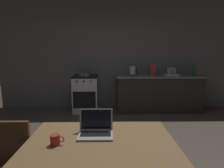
{
  "coord_description": "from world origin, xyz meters",
  "views": [
    {
      "loc": [
        -0.03,
        -2.41,
        1.5
      ],
      "look_at": [
        0.03,
        0.96,
        0.93
      ],
      "focal_mm": 30.49,
      "sensor_mm": 36.0,
      "label": 1
    }
  ],
  "objects_px": {
    "bottle": "(194,70)",
    "chair": "(5,166)",
    "coffee_mug": "(55,140)",
    "dining_table": "(101,147)",
    "dish_rack": "(171,73)",
    "cereal_box": "(153,70)",
    "laptop": "(96,130)",
    "electric_kettle": "(133,71)",
    "stove_oven": "(86,93)",
    "frying_pan": "(84,75)"
  },
  "relations": [
    {
      "from": "coffee_mug",
      "to": "laptop",
      "type": "bearing_deg",
      "value": 30.79
    },
    {
      "from": "stove_oven",
      "to": "dish_rack",
      "type": "bearing_deg",
      "value": 0.07
    },
    {
      "from": "electric_kettle",
      "to": "bottle",
      "type": "xyz_separation_m",
      "value": [
        1.52,
        -0.05,
        0.03
      ]
    },
    {
      "from": "bottle",
      "to": "chair",
      "type": "bearing_deg",
      "value": -134.32
    },
    {
      "from": "stove_oven",
      "to": "electric_kettle",
      "type": "distance_m",
      "value": 1.32
    },
    {
      "from": "frying_pan",
      "to": "cereal_box",
      "type": "height_order",
      "value": "cereal_box"
    },
    {
      "from": "laptop",
      "to": "cereal_box",
      "type": "height_order",
      "value": "cereal_box"
    },
    {
      "from": "stove_oven",
      "to": "coffee_mug",
      "type": "xyz_separation_m",
      "value": [
        0.13,
        -3.22,
        0.31
      ]
    },
    {
      "from": "dining_table",
      "to": "frying_pan",
      "type": "bearing_deg",
      "value": 99.58
    },
    {
      "from": "coffee_mug",
      "to": "dish_rack",
      "type": "relative_size",
      "value": 0.35
    },
    {
      "from": "stove_oven",
      "to": "laptop",
      "type": "height_order",
      "value": "laptop"
    },
    {
      "from": "laptop",
      "to": "bottle",
      "type": "relative_size",
      "value": 1.07
    },
    {
      "from": "chair",
      "to": "cereal_box",
      "type": "height_order",
      "value": "cereal_box"
    },
    {
      "from": "stove_oven",
      "to": "chair",
      "type": "height_order",
      "value": "stove_oven"
    },
    {
      "from": "chair",
      "to": "bottle",
      "type": "relative_size",
      "value": 2.94
    },
    {
      "from": "coffee_mug",
      "to": "stove_oven",
      "type": "bearing_deg",
      "value": 92.31
    },
    {
      "from": "laptop",
      "to": "dish_rack",
      "type": "distance_m",
      "value": 3.48
    },
    {
      "from": "dining_table",
      "to": "dish_rack",
      "type": "distance_m",
      "value": 3.57
    },
    {
      "from": "cereal_box",
      "to": "chair",
      "type": "bearing_deg",
      "value": -122.62
    },
    {
      "from": "chair",
      "to": "dish_rack",
      "type": "height_order",
      "value": "dish_rack"
    },
    {
      "from": "cereal_box",
      "to": "dish_rack",
      "type": "distance_m",
      "value": 0.47
    },
    {
      "from": "electric_kettle",
      "to": "dish_rack",
      "type": "height_order",
      "value": "electric_kettle"
    },
    {
      "from": "laptop",
      "to": "coffee_mug",
      "type": "bearing_deg",
      "value": -135.98
    },
    {
      "from": "chair",
      "to": "bottle",
      "type": "bearing_deg",
      "value": 31.7
    },
    {
      "from": "coffee_mug",
      "to": "dish_rack",
      "type": "xyz_separation_m",
      "value": [
        2.03,
        3.23,
        0.19
      ]
    },
    {
      "from": "dining_table",
      "to": "frying_pan",
      "type": "distance_m",
      "value": 3.18
    },
    {
      "from": "coffee_mug",
      "to": "cereal_box",
      "type": "distance_m",
      "value": 3.61
    },
    {
      "from": "dish_rack",
      "to": "cereal_box",
      "type": "bearing_deg",
      "value": 177.54
    },
    {
      "from": "stove_oven",
      "to": "dining_table",
      "type": "distance_m",
      "value": 3.19
    },
    {
      "from": "bottle",
      "to": "cereal_box",
      "type": "height_order",
      "value": "bottle"
    },
    {
      "from": "chair",
      "to": "coffee_mug",
      "type": "height_order",
      "value": "chair"
    },
    {
      "from": "stove_oven",
      "to": "frying_pan",
      "type": "xyz_separation_m",
      "value": [
        -0.02,
        -0.03,
        0.48
      ]
    },
    {
      "from": "electric_kettle",
      "to": "cereal_box",
      "type": "relative_size",
      "value": 0.87
    },
    {
      "from": "stove_oven",
      "to": "coffee_mug",
      "type": "bearing_deg",
      "value": -87.69
    },
    {
      "from": "laptop",
      "to": "cereal_box",
      "type": "relative_size",
      "value": 1.16
    },
    {
      "from": "frying_pan",
      "to": "dining_table",
      "type": "bearing_deg",
      "value": -80.42
    },
    {
      "from": "chair",
      "to": "coffee_mug",
      "type": "xyz_separation_m",
      "value": [
        0.47,
        -0.06,
        0.27
      ]
    },
    {
      "from": "dining_table",
      "to": "bottle",
      "type": "height_order",
      "value": "bottle"
    },
    {
      "from": "bottle",
      "to": "coffee_mug",
      "type": "distance_m",
      "value": 4.09
    },
    {
      "from": "laptop",
      "to": "coffee_mug",
      "type": "xyz_separation_m",
      "value": [
        -0.33,
        -0.19,
        -0.0
      ]
    },
    {
      "from": "dining_table",
      "to": "cereal_box",
      "type": "bearing_deg",
      "value": 69.43
    },
    {
      "from": "laptop",
      "to": "electric_kettle",
      "type": "xyz_separation_m",
      "value": [
        0.73,
        3.03,
        0.26
      ]
    },
    {
      "from": "stove_oven",
      "to": "electric_kettle",
      "type": "relative_size",
      "value": 3.84
    },
    {
      "from": "chair",
      "to": "cereal_box",
      "type": "bearing_deg",
      "value": 43.4
    },
    {
      "from": "electric_kettle",
      "to": "coffee_mug",
      "type": "xyz_separation_m",
      "value": [
        -1.05,
        -3.23,
        -0.26
      ]
    },
    {
      "from": "bottle",
      "to": "cereal_box",
      "type": "relative_size",
      "value": 1.09
    },
    {
      "from": "stove_oven",
      "to": "chair",
      "type": "relative_size",
      "value": 1.05
    },
    {
      "from": "frying_pan",
      "to": "bottle",
      "type": "bearing_deg",
      "value": -0.47
    },
    {
      "from": "dining_table",
      "to": "electric_kettle",
      "type": "relative_size",
      "value": 5.46
    },
    {
      "from": "dining_table",
      "to": "cereal_box",
      "type": "height_order",
      "value": "cereal_box"
    }
  ]
}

